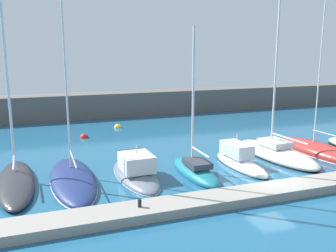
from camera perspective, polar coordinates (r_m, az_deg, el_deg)
The scene contains 13 objects.
ground_plane at distance 25.20m, azimuth 15.84°, elevation -8.96°, with size 120.00×120.00×0.00m, color #1E567A.
dock_pier at distance 24.14m, azimuth 17.71°, elevation -9.34°, with size 39.10×2.03×0.53m, color gray.
breakwater_seawall at distance 50.68m, azimuth -3.56°, elevation 3.68°, with size 108.00×3.99×3.14m, color #5B5651.
sailboat_charcoal_nearest at distance 26.18m, azimuth -22.56°, elevation -7.68°, with size 2.58×9.49×18.47m.
sailboat_navy_second at distance 25.73m, azimuth -14.58°, elevation -7.93°, with size 2.97×9.68×17.71m.
motorboat_slate_third at distance 25.82m, azimuth -5.05°, elevation -7.22°, with size 2.75×7.59×2.84m.
sailboat_teal_fourth at distance 26.34m, azimuth 4.24°, elevation -6.78°, with size 1.97×6.55×10.64m.
motorboat_white_fifth at distance 28.44m, azimuth 11.04°, elevation -5.35°, with size 2.03×6.38×2.80m.
sailboat_ivory_sixth at distance 31.65m, azimuth 16.43°, elevation -3.94°, with size 3.69×9.35×19.29m.
sailboat_red_seventh at distance 33.86m, azimuth 22.24°, elevation -3.48°, with size 3.05×9.01×16.74m.
mooring_buoy_yellow at distance 42.10m, azimuth -7.79°, elevation -0.26°, with size 0.86×0.86×0.86m, color yellow.
mooring_buoy_red at distance 37.97m, azimuth -12.89°, elevation -1.79°, with size 0.87×0.87×0.87m, color red.
dock_bollard at distance 19.97m, azimuth -4.42°, elevation -11.84°, with size 0.20×0.20×0.44m, color black.
Camera 1 is at (-14.10, -18.96, 8.77)m, focal length 39.27 mm.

